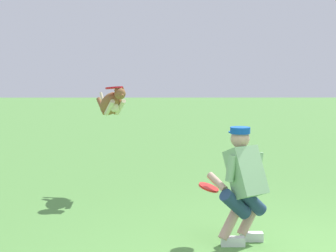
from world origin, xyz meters
The scene contains 4 objects.
person centered at (0.53, -0.74, 0.70)m, with size 0.71×0.55×1.29m.
dog centered at (2.22, -3.24, 1.39)m, with size 0.56×0.97×0.55m.
frisbee_flying centered at (2.15, -2.98, 1.64)m, with size 0.27×0.27×0.02m, color red.
frisbee_held centered at (0.90, -0.85, 0.61)m, with size 0.23×0.23×0.02m, color red.
Camera 1 is at (1.39, 4.92, 1.94)m, focal length 56.26 mm.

